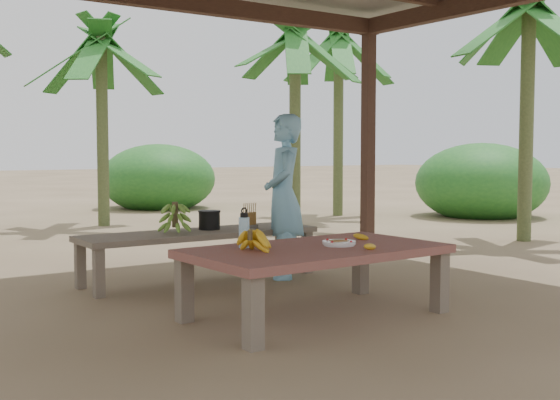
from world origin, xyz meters
TOP-DOWN VIEW (x-y plane):
  - ground at (0.00, 0.00)m, footprint 80.00×80.00m
  - work_table at (-0.09, -0.43)m, footprint 1.83×1.06m
  - bench at (-0.10, 1.29)m, footprint 2.20×0.61m
  - ripe_banana_bunch at (-0.60, -0.38)m, footprint 0.32×0.30m
  - plate at (0.09, -0.47)m, footprint 0.24×0.24m
  - loose_banana_front at (0.12, -0.76)m, footprint 0.15×0.09m
  - loose_banana_side at (0.43, -0.30)m, footprint 0.09×0.14m
  - water_flask at (-0.53, -0.18)m, footprint 0.07×0.07m
  - green_banana_stalk at (-0.35, 1.29)m, footprint 0.25×0.25m
  - cooking_pot at (0.03, 1.36)m, footprint 0.20×0.20m
  - skewer_rack at (0.39, 1.23)m, footprint 0.18×0.08m
  - woman at (0.60, 0.97)m, footprint 0.58×0.66m
  - banana_plant_ne at (3.37, 4.66)m, footprint 1.80×1.80m
  - banana_plant_n at (0.84, 6.29)m, footprint 1.80×1.80m
  - banana_plant_e at (4.71, 1.39)m, footprint 1.80×1.80m
  - banana_plant_far at (4.99, 5.59)m, footprint 1.80×1.80m

SIDE VIEW (x-z plane):
  - ground at x=0.00m, z-range 0.00..0.00m
  - bench at x=-0.10m, z-range 0.17..0.62m
  - work_table at x=-0.09m, z-range 0.18..0.68m
  - plate at x=0.09m, z-range 0.50..0.54m
  - loose_banana_front at x=0.12m, z-range 0.50..0.54m
  - loose_banana_side at x=0.43m, z-range 0.50..0.54m
  - cooking_pot at x=0.03m, z-range 0.45..0.62m
  - skewer_rack at x=0.39m, z-range 0.45..0.69m
  - ripe_banana_bunch at x=-0.60m, z-range 0.50..0.66m
  - green_banana_stalk at x=-0.35m, z-range 0.45..0.74m
  - water_flask at x=-0.53m, z-range 0.48..0.76m
  - woman at x=0.60m, z-range 0.00..1.51m
  - banana_plant_n at x=0.84m, z-range 1.08..4.21m
  - banana_plant_ne at x=3.37m, z-range 1.13..4.36m
  - banana_plant_e at x=4.71m, z-range 1.15..4.43m
  - banana_plant_far at x=4.99m, z-range 1.23..4.69m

